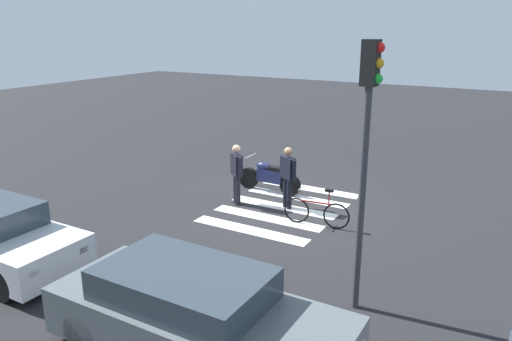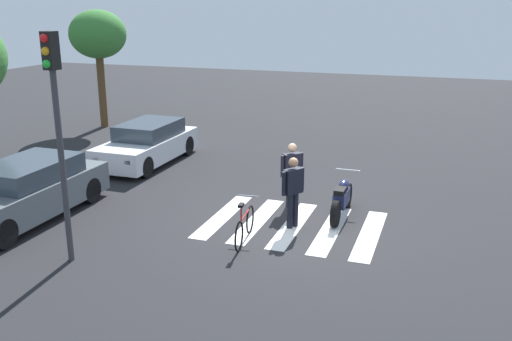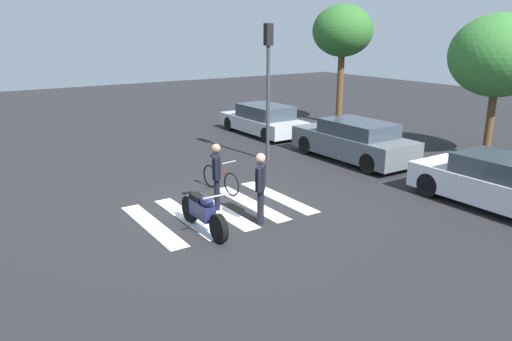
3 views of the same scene
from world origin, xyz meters
TOP-DOWN VIEW (x-y plane):
  - ground_plane at (0.00, 0.00)m, footprint 60.00×60.00m
  - police_motorcycle at (0.95, -0.96)m, footprint 2.04×0.62m
  - leaning_bicycle at (-1.28, 0.75)m, footprint 1.66×0.46m
  - officer_on_foot at (-0.12, -0.01)m, footprint 0.59×0.42m
  - officer_by_motorcycle at (1.24, 0.39)m, footprint 0.53×0.47m
  - crosswalk_stripes at (0.00, 0.00)m, footprint 3.05×4.05m
  - car_silver_sedan at (-7.02, 6.16)m, footprint 4.36×1.81m
  - car_grey_coupe at (-1.69, 6.26)m, footprint 4.57×1.79m
  - car_white_van at (3.70, 5.95)m, footprint 4.17×1.71m
  - traffic_light_pole at (-3.32, 3.79)m, footprint 0.34×0.25m
  - street_tree_near at (-7.02, 10.57)m, footprint 2.77×2.77m
  - street_tree_mid at (0.59, 10.57)m, footprint 3.28×3.28m

SIDE VIEW (x-z plane):
  - ground_plane at x=0.00m, z-range 0.00..0.00m
  - crosswalk_stripes at x=0.00m, z-range 0.00..0.01m
  - leaning_bicycle at x=-1.28m, z-range -0.13..0.86m
  - police_motorcycle at x=0.95m, z-range -0.06..0.97m
  - car_silver_sedan at x=-7.02m, z-range -0.03..1.25m
  - car_white_van at x=3.70m, z-range -0.02..1.31m
  - car_grey_coupe at x=-1.69m, z-range -0.02..1.37m
  - officer_by_motorcycle at x=1.24m, z-range 0.12..1.79m
  - officer_on_foot at x=-0.12m, z-range 0.12..1.81m
  - traffic_light_pole at x=-3.32m, z-range 0.76..5.32m
  - street_tree_mid at x=0.59m, z-range 1.05..5.97m
  - street_tree_near at x=-7.02m, z-range 1.53..7.02m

